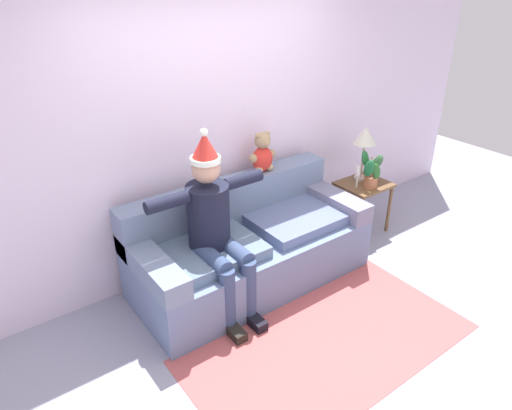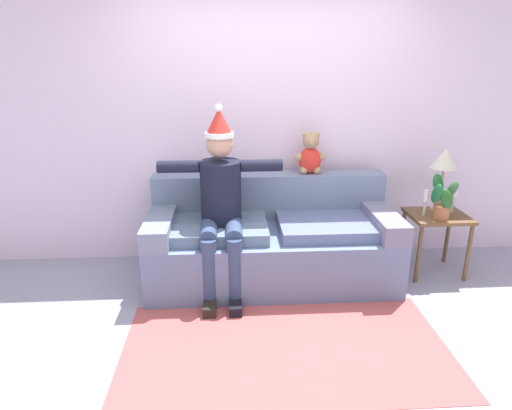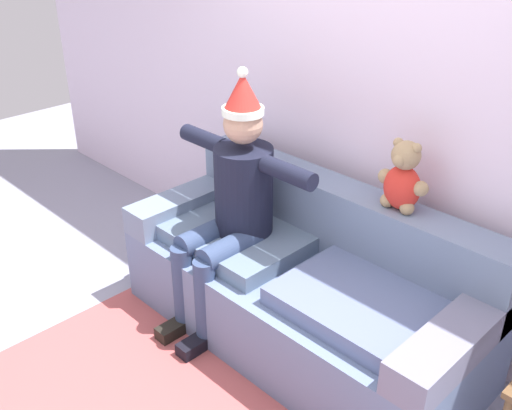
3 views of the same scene
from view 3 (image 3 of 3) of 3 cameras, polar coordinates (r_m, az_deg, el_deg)
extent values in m
cube|color=silver|center=(3.42, 11.48, 10.12)|extent=(7.00, 0.10, 2.70)
cube|color=slate|center=(3.50, 4.13, -9.51)|extent=(2.12, 0.92, 0.47)
cube|color=slate|center=(3.49, 8.10, -1.24)|extent=(2.12, 0.24, 0.41)
cube|color=slate|center=(3.92, -6.12, 0.31)|extent=(0.22, 0.92, 0.17)
cube|color=slate|center=(2.91, 18.73, -12.03)|extent=(0.22, 0.92, 0.17)
cube|color=slate|center=(3.59, -1.94, -2.94)|extent=(0.85, 0.64, 0.10)
cube|color=slate|center=(3.07, 10.41, -9.36)|extent=(0.85, 0.64, 0.10)
cylinder|color=black|center=(3.43, -1.18, 1.44)|extent=(0.34, 0.34, 0.52)
sphere|color=tan|center=(3.28, -1.25, 7.73)|extent=(0.22, 0.22, 0.22)
cylinder|color=white|center=(3.25, -1.26, 9.00)|extent=(0.23, 0.23, 0.04)
cone|color=red|center=(3.22, -1.28, 10.86)|extent=(0.21, 0.21, 0.20)
sphere|color=white|center=(3.19, -1.30, 12.58)|extent=(0.06, 0.06, 0.06)
cylinder|color=#344468|center=(3.51, -4.64, -2.88)|extent=(0.14, 0.40, 0.14)
cylinder|color=#344468|center=(3.56, -6.94, -7.99)|extent=(0.13, 0.13, 0.57)
cube|color=black|center=(3.67, -7.71, -11.61)|extent=(0.10, 0.24, 0.08)
cylinder|color=#344468|center=(3.38, -2.43, -4.12)|extent=(0.14, 0.40, 0.14)
cylinder|color=#344468|center=(3.43, -4.83, -9.41)|extent=(0.13, 0.13, 0.57)
cube|color=black|center=(3.55, -5.68, -13.12)|extent=(0.10, 0.24, 0.08)
cylinder|color=black|center=(3.58, -4.99, 6.32)|extent=(0.34, 0.10, 0.10)
cylinder|color=black|center=(3.12, 3.09, 3.09)|extent=(0.34, 0.10, 0.10)
ellipsoid|color=red|center=(3.16, 13.79, 1.63)|extent=(0.20, 0.16, 0.24)
sphere|color=tan|center=(3.09, 14.17, 4.64)|extent=(0.15, 0.15, 0.15)
sphere|color=tan|center=(3.04, 13.54, 4.17)|extent=(0.07, 0.07, 0.07)
sphere|color=tan|center=(3.09, 13.46, 5.82)|extent=(0.05, 0.05, 0.05)
sphere|color=tan|center=(3.04, 15.11, 5.25)|extent=(0.05, 0.05, 0.05)
sphere|color=tan|center=(3.19, 12.28, 2.72)|extent=(0.08, 0.08, 0.08)
sphere|color=tan|center=(3.20, 12.44, 0.45)|extent=(0.08, 0.08, 0.08)
sphere|color=tan|center=(3.10, 15.47, 1.51)|extent=(0.08, 0.08, 0.08)
sphere|color=tan|center=(3.14, 14.24, -0.27)|extent=(0.08, 0.08, 0.08)
camera|label=1|loc=(3.92, -59.76, 18.77)|focal=32.59mm
camera|label=2|loc=(2.62, -74.47, -2.91)|focal=30.88mm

